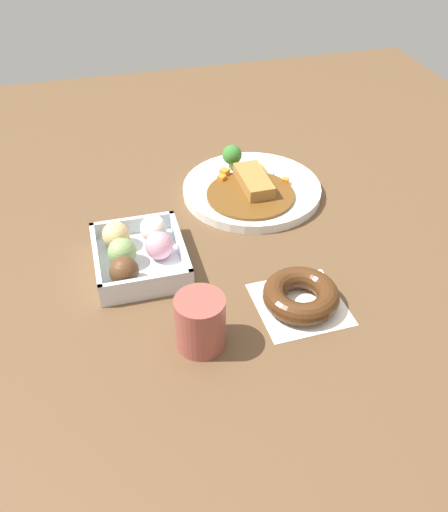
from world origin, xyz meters
The scene contains 5 objects.
ground_plane centered at (0.00, 0.00, 0.00)m, with size 1.60×1.60×0.00m, color brown.
curry_plate centered at (-0.10, 0.10, 0.01)m, with size 0.27×0.27×0.07m.
donut_box centered at (0.06, -0.15, 0.03)m, with size 0.17×0.15×0.06m.
chocolate_ring_donut centered at (0.22, 0.08, 0.02)m, with size 0.14×0.14×0.04m.
coffee_mug centered at (0.26, -0.08, 0.04)m, with size 0.07×0.07×0.09m, color #9E4C42.
Camera 1 is at (0.80, -0.19, 0.61)m, focal length 39.39 mm.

